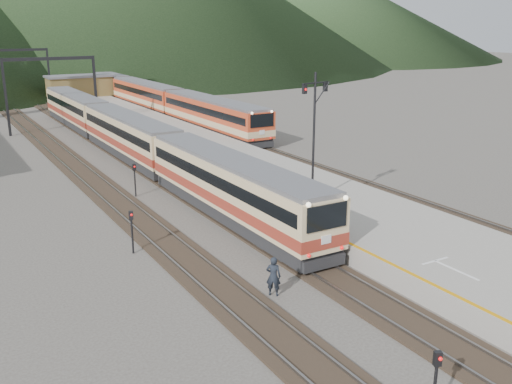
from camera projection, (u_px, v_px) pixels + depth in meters
track_main at (125, 154)px, 51.24m from camera, size 2.60×200.00×0.23m
track_far at (68, 160)px, 48.81m from camera, size 2.60×200.00×0.23m
track_second at (237, 141)px, 56.84m from camera, size 2.60×200.00×0.23m
platform at (191, 147)px, 52.19m from camera, size 8.00×100.00×1.00m
gantry_near at (51, 80)px, 60.70m from camera, size 9.55×0.25×8.00m
gantry_far at (14, 66)px, 81.37m from camera, size 9.55×0.25×8.00m
station_shed at (80, 85)px, 84.68m from camera, size 9.40×4.40×3.10m
main_train at (130, 137)px, 49.32m from camera, size 2.72×55.89×3.32m
second_train at (146, 95)px, 77.51m from camera, size 2.97×60.98×3.63m
signal_mast at (314, 125)px, 33.13m from camera, size 2.16×0.64×7.65m
short_signal_a at (436, 376)px, 16.47m from camera, size 0.26×0.23×2.27m
short_signal_b at (135, 176)px, 38.42m from camera, size 0.23×0.17×2.27m
short_signal_c at (132, 226)px, 28.75m from camera, size 0.26×0.23×2.27m
worker at (273, 276)px, 24.40m from camera, size 0.76×0.75×1.77m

